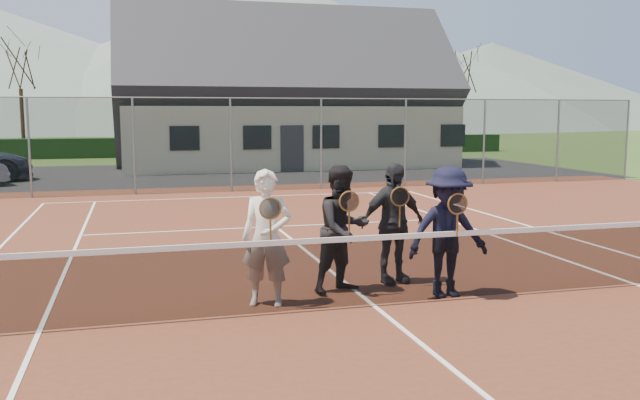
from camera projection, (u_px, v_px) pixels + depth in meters
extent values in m
plane|color=#2E4A1A|center=(210.00, 174.00, 28.06)|extent=(220.00, 220.00, 0.00)
cube|color=#562819|center=(373.00, 306.00, 8.93)|extent=(30.00, 30.00, 0.02)
cube|color=black|center=(109.00, 176.00, 27.01)|extent=(40.00, 12.00, 0.01)
cube|color=black|center=(188.00, 147.00, 39.47)|extent=(40.00, 1.20, 1.10)
cone|color=slate|center=(287.00, 57.00, 103.61)|extent=(120.00, 120.00, 22.00)
cone|color=#52635A|center=(491.00, 85.00, 113.28)|extent=(90.00, 90.00, 14.00)
cube|color=white|center=(239.00, 197.00, 20.30)|extent=(10.97, 0.06, 0.01)
cube|color=white|center=(39.00, 332.00, 7.85)|extent=(0.06, 23.77, 0.01)
cube|color=white|center=(636.00, 284.00, 10.00)|extent=(0.06, 23.77, 0.01)
cube|color=white|center=(276.00, 227.00, 15.05)|extent=(8.23, 0.06, 0.01)
cube|color=white|center=(373.00, 305.00, 8.93)|extent=(0.06, 12.80, 0.01)
cube|color=black|center=(374.00, 272.00, 8.87)|extent=(11.60, 0.02, 0.88)
cube|color=white|center=(374.00, 238.00, 8.81)|extent=(11.60, 0.03, 0.07)
cylinder|color=slate|center=(29.00, 148.00, 20.08)|extent=(0.07, 0.07, 3.00)
cylinder|color=slate|center=(134.00, 147.00, 20.86)|extent=(0.07, 0.07, 3.00)
cylinder|color=slate|center=(231.00, 145.00, 21.65)|extent=(0.07, 0.07, 3.00)
cylinder|color=slate|center=(321.00, 144.00, 22.43)|extent=(0.07, 0.07, 3.00)
cylinder|color=slate|center=(405.00, 143.00, 23.22)|extent=(0.07, 0.07, 3.00)
cylinder|color=slate|center=(484.00, 142.00, 24.00)|extent=(0.07, 0.07, 3.00)
cylinder|color=slate|center=(558.00, 141.00, 24.79)|extent=(0.07, 0.07, 3.00)
cylinder|color=slate|center=(627.00, 140.00, 25.57)|extent=(0.07, 0.07, 3.00)
cube|color=black|center=(231.00, 145.00, 21.65)|extent=(30.00, 0.03, 3.00)
cylinder|color=slate|center=(230.00, 98.00, 21.46)|extent=(30.00, 0.04, 0.04)
cube|color=beige|center=(284.00, 136.00, 32.75)|extent=(15.00, 8.00, 2.80)
pyramid|color=#2D2D33|center=(283.00, 47.00, 32.20)|extent=(15.60, 8.20, 4.10)
cube|color=#2D2D33|center=(292.00, 149.00, 28.83)|extent=(1.00, 0.06, 2.00)
cube|color=black|center=(185.00, 138.00, 27.59)|extent=(1.20, 0.06, 1.00)
cube|color=black|center=(257.00, 137.00, 28.37)|extent=(1.20, 0.06, 1.00)
cube|color=black|center=(326.00, 137.00, 29.16)|extent=(1.20, 0.06, 1.00)
cube|color=black|center=(391.00, 136.00, 29.94)|extent=(1.20, 0.06, 1.00)
cube|color=black|center=(453.00, 135.00, 30.72)|extent=(1.20, 0.06, 1.00)
cylinder|color=#351F13|center=(23.00, 123.00, 37.89)|extent=(0.22, 0.22, 3.85)
cylinder|color=#362113|center=(219.00, 123.00, 40.77)|extent=(0.22, 0.22, 3.85)
cylinder|color=#382814|center=(376.00, 122.00, 43.38)|extent=(0.22, 0.22, 3.85)
cylinder|color=#341E12|center=(461.00, 122.00, 44.95)|extent=(0.22, 0.22, 3.85)
imported|color=silver|center=(267.00, 238.00, 8.85)|extent=(0.77, 0.63, 1.80)
torus|color=brown|center=(270.00, 208.00, 8.54)|extent=(0.29, 0.02, 0.29)
cylinder|color=black|center=(270.00, 208.00, 8.54)|extent=(0.25, 0.00, 0.25)
cylinder|color=brown|center=(271.00, 230.00, 8.57)|extent=(0.03, 0.03, 0.32)
imported|color=black|center=(343.00, 229.00, 9.52)|extent=(1.06, 0.95, 1.80)
torus|color=brown|center=(349.00, 201.00, 9.21)|extent=(0.29, 0.02, 0.29)
cylinder|color=black|center=(349.00, 201.00, 9.21)|extent=(0.25, 0.00, 0.25)
cylinder|color=brown|center=(349.00, 222.00, 9.24)|extent=(0.03, 0.03, 0.32)
imported|color=black|center=(393.00, 223.00, 10.03)|extent=(1.11, 0.62, 1.80)
torus|color=brown|center=(400.00, 197.00, 9.72)|extent=(0.29, 0.02, 0.29)
cylinder|color=black|center=(400.00, 197.00, 9.72)|extent=(0.25, 0.00, 0.25)
cylinder|color=brown|center=(400.00, 216.00, 9.75)|extent=(0.03, 0.03, 0.32)
imported|color=black|center=(448.00, 232.00, 9.27)|extent=(1.17, 0.69, 1.80)
torus|color=brown|center=(458.00, 204.00, 8.95)|extent=(0.29, 0.02, 0.29)
cylinder|color=black|center=(458.00, 204.00, 8.95)|extent=(0.25, 0.00, 0.25)
cylinder|color=brown|center=(457.00, 225.00, 8.99)|extent=(0.03, 0.03, 0.32)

